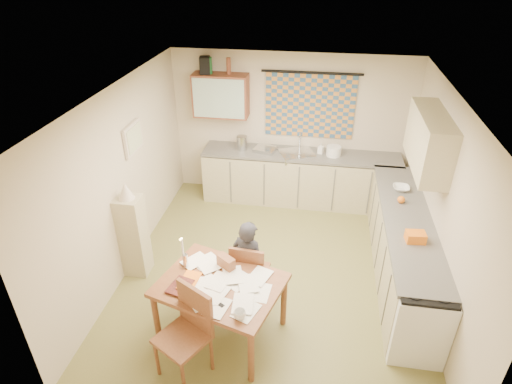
% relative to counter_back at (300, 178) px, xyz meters
% --- Properties ---
extents(floor, '(4.00, 4.50, 0.02)m').
position_rel_counter_back_xyz_m(floor, '(-0.22, -1.95, -0.46)').
color(floor, olive).
rests_on(floor, ground).
extents(ceiling, '(4.00, 4.50, 0.02)m').
position_rel_counter_back_xyz_m(ceiling, '(-0.22, -1.95, 2.06)').
color(ceiling, white).
rests_on(ceiling, floor).
extents(wall_back, '(4.00, 0.02, 2.50)m').
position_rel_counter_back_xyz_m(wall_back, '(-0.22, 0.31, 0.80)').
color(wall_back, beige).
rests_on(wall_back, floor).
extents(wall_front, '(4.00, 0.02, 2.50)m').
position_rel_counter_back_xyz_m(wall_front, '(-0.22, -4.21, 0.80)').
color(wall_front, beige).
rests_on(wall_front, floor).
extents(wall_left, '(0.02, 4.50, 2.50)m').
position_rel_counter_back_xyz_m(wall_left, '(-2.23, -1.95, 0.80)').
color(wall_left, beige).
rests_on(wall_left, floor).
extents(wall_right, '(0.02, 4.50, 2.50)m').
position_rel_counter_back_xyz_m(wall_right, '(1.79, -1.95, 0.80)').
color(wall_right, beige).
rests_on(wall_right, floor).
extents(window_blind, '(1.45, 0.03, 1.05)m').
position_rel_counter_back_xyz_m(window_blind, '(0.08, 0.27, 1.20)').
color(window_blind, '#2C5175').
rests_on(window_blind, wall_back).
extents(curtain_rod, '(1.60, 0.04, 0.04)m').
position_rel_counter_back_xyz_m(curtain_rod, '(0.08, 0.25, 1.75)').
color(curtain_rod, black).
rests_on(curtain_rod, wall_back).
extents(wall_cabinet, '(0.90, 0.34, 0.70)m').
position_rel_counter_back_xyz_m(wall_cabinet, '(-1.37, 0.13, 1.35)').
color(wall_cabinet, brown).
rests_on(wall_cabinet, wall_back).
extents(wall_cabinet_glass, '(0.84, 0.02, 0.64)m').
position_rel_counter_back_xyz_m(wall_cabinet_glass, '(-1.37, -0.04, 1.35)').
color(wall_cabinet_glass, '#99B2A5').
rests_on(wall_cabinet_glass, wall_back).
extents(upper_cabinet_right, '(0.34, 1.30, 0.70)m').
position_rel_counter_back_xyz_m(upper_cabinet_right, '(1.61, -1.40, 1.40)').
color(upper_cabinet_right, tan).
rests_on(upper_cabinet_right, wall_right).
extents(framed_print, '(0.04, 0.50, 0.40)m').
position_rel_counter_back_xyz_m(framed_print, '(-2.19, -1.55, 1.25)').
color(framed_print, beige).
rests_on(framed_print, wall_left).
extents(print_canvas, '(0.01, 0.42, 0.32)m').
position_rel_counter_back_xyz_m(print_canvas, '(-2.16, -1.55, 1.25)').
color(print_canvas, silver).
rests_on(print_canvas, wall_left).
extents(counter_back, '(3.30, 0.62, 0.92)m').
position_rel_counter_back_xyz_m(counter_back, '(0.00, 0.00, 0.00)').
color(counter_back, tan).
rests_on(counter_back, floor).
extents(counter_right, '(0.62, 2.95, 0.92)m').
position_rel_counter_back_xyz_m(counter_right, '(1.48, -1.72, -0.00)').
color(counter_right, tan).
rests_on(counter_right, floor).
extents(stove, '(0.59, 0.59, 0.91)m').
position_rel_counter_back_xyz_m(stove, '(1.48, -2.99, 0.00)').
color(stove, white).
rests_on(stove, floor).
extents(sink, '(0.68, 0.63, 0.10)m').
position_rel_counter_back_xyz_m(sink, '(-0.07, -0.00, 0.43)').
color(sink, silver).
rests_on(sink, counter_back).
extents(tap, '(0.03, 0.03, 0.28)m').
position_rel_counter_back_xyz_m(tap, '(-0.04, 0.18, 0.61)').
color(tap, silver).
rests_on(tap, counter_back).
extents(dish_rack, '(0.42, 0.38, 0.06)m').
position_rel_counter_back_xyz_m(dish_rack, '(-0.61, -0.00, 0.50)').
color(dish_rack, silver).
rests_on(dish_rack, counter_back).
extents(kettle, '(0.24, 0.24, 0.24)m').
position_rel_counter_back_xyz_m(kettle, '(-1.00, -0.00, 0.59)').
color(kettle, silver).
rests_on(kettle, counter_back).
extents(mixing_bowl, '(0.31, 0.31, 0.16)m').
position_rel_counter_back_xyz_m(mixing_bowl, '(0.53, 0.00, 0.55)').
color(mixing_bowl, white).
rests_on(mixing_bowl, counter_back).
extents(soap_bottle, '(0.13, 0.14, 0.18)m').
position_rel_counter_back_xyz_m(soap_bottle, '(0.32, 0.05, 0.56)').
color(soap_bottle, white).
rests_on(soap_bottle, counter_back).
extents(bowl, '(0.23, 0.23, 0.06)m').
position_rel_counter_back_xyz_m(bowl, '(1.48, -1.00, 0.50)').
color(bowl, white).
rests_on(bowl, counter_right).
extents(orange_bag, '(0.23, 0.18, 0.12)m').
position_rel_counter_back_xyz_m(orange_bag, '(1.48, -2.23, 0.53)').
color(orange_bag, orange).
rests_on(orange_bag, counter_right).
extents(fruit_orange, '(0.10, 0.10, 0.10)m').
position_rel_counter_back_xyz_m(fruit_orange, '(1.43, -1.36, 0.52)').
color(fruit_orange, orange).
rests_on(fruit_orange, counter_right).
extents(speaker, '(0.20, 0.23, 0.26)m').
position_rel_counter_back_xyz_m(speaker, '(-1.61, 0.13, 1.83)').
color(speaker, black).
rests_on(speaker, wall_cabinet).
extents(bottle_green, '(0.09, 0.09, 0.26)m').
position_rel_counter_back_xyz_m(bottle_green, '(-1.53, 0.13, 1.83)').
color(bottle_green, '#195926').
rests_on(bottle_green, wall_cabinet).
extents(bottle_brown, '(0.07, 0.07, 0.26)m').
position_rel_counter_back_xyz_m(bottle_brown, '(-1.22, 0.13, 1.83)').
color(bottle_brown, brown).
rests_on(bottle_brown, wall_cabinet).
extents(dining_table, '(1.52, 1.31, 0.75)m').
position_rel_counter_back_xyz_m(dining_table, '(-0.66, -3.11, -0.07)').
color(dining_table, brown).
rests_on(dining_table, floor).
extents(chair_far, '(0.45, 0.45, 0.92)m').
position_rel_counter_back_xyz_m(chair_far, '(-0.43, -2.54, -0.17)').
color(chair_far, brown).
rests_on(chair_far, floor).
extents(chair_near, '(0.63, 0.63, 1.03)m').
position_rel_counter_back_xyz_m(chair_near, '(-0.92, -3.68, -0.13)').
color(chair_near, brown).
rests_on(chair_near, floor).
extents(person, '(0.65, 0.61, 1.21)m').
position_rel_counter_back_xyz_m(person, '(-0.44, -2.58, 0.16)').
color(person, black).
rests_on(person, floor).
extents(shelf_stand, '(0.32, 0.30, 1.17)m').
position_rel_counter_back_xyz_m(shelf_stand, '(-2.06, -2.23, 0.14)').
color(shelf_stand, tan).
rests_on(shelf_stand, floor).
extents(lampshade, '(0.20, 0.20, 0.22)m').
position_rel_counter_back_xyz_m(lampshade, '(-2.06, -2.23, 0.83)').
color(lampshade, beige).
rests_on(lampshade, shelf_stand).
extents(letter_rack, '(0.24, 0.21, 0.16)m').
position_rel_counter_back_xyz_m(letter_rack, '(-0.65, -2.86, 0.38)').
color(letter_rack, brown).
rests_on(letter_rack, dining_table).
extents(mug, '(0.22, 0.22, 0.10)m').
position_rel_counter_back_xyz_m(mug, '(-0.36, -3.57, 0.35)').
color(mug, white).
rests_on(mug, dining_table).
extents(magazine, '(0.35, 0.39, 0.03)m').
position_rel_counter_back_xyz_m(magazine, '(-1.18, -3.22, 0.31)').
color(magazine, maroon).
rests_on(magazine, dining_table).
extents(book, '(0.26, 0.31, 0.02)m').
position_rel_counter_back_xyz_m(book, '(-1.10, -3.10, 0.31)').
color(book, orange).
rests_on(book, dining_table).
extents(orange_box, '(0.14, 0.13, 0.04)m').
position_rel_counter_back_xyz_m(orange_box, '(-1.03, -3.29, 0.32)').
color(orange_box, orange).
rests_on(orange_box, dining_table).
extents(eyeglasses, '(0.13, 0.10, 0.02)m').
position_rel_counter_back_xyz_m(eyeglasses, '(-0.60, -3.42, 0.31)').
color(eyeglasses, black).
rests_on(eyeglasses, dining_table).
extents(candle_holder, '(0.08, 0.08, 0.18)m').
position_rel_counter_back_xyz_m(candle_holder, '(-1.11, -2.91, 0.39)').
color(candle_holder, silver).
rests_on(candle_holder, dining_table).
extents(candle, '(0.03, 0.03, 0.22)m').
position_rel_counter_back_xyz_m(candle, '(-1.13, -2.90, 0.59)').
color(candle, white).
rests_on(candle, dining_table).
extents(candle_flame, '(0.02, 0.02, 0.02)m').
position_rel_counter_back_xyz_m(candle_flame, '(-1.13, -2.95, 0.71)').
color(candle_flame, '#FFCC66').
rests_on(candle_flame, dining_table).
extents(papers, '(1.11, 1.05, 0.03)m').
position_rel_counter_back_xyz_m(papers, '(-0.61, -3.14, 0.31)').
color(papers, white).
rests_on(papers, dining_table).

